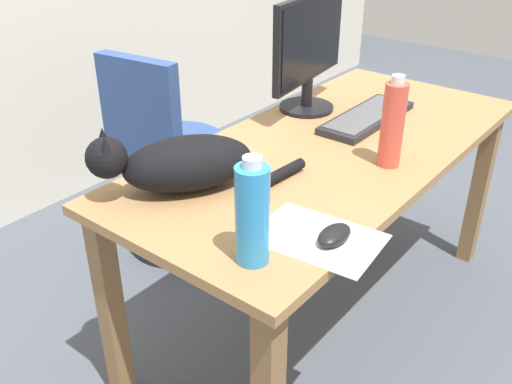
% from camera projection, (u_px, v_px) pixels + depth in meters
% --- Properties ---
extents(ground_plane, '(8.00, 8.00, 0.00)m').
position_uv_depth(ground_plane, '(320.00, 314.00, 2.21)').
color(ground_plane, '#474C56').
extents(desk, '(1.56, 0.71, 0.72)m').
position_uv_depth(desk, '(330.00, 171.00, 1.90)').
color(desk, '#9E7247').
rests_on(desk, ground_plane).
extents(office_chair, '(0.48, 0.48, 0.90)m').
position_uv_depth(office_chair, '(168.00, 169.00, 2.44)').
color(office_chair, black).
rests_on(office_chair, ground_plane).
extents(monitor, '(0.48, 0.20, 0.41)m').
position_uv_depth(monitor, '(309.00, 49.00, 2.02)').
color(monitor, black).
rests_on(monitor, desk).
extents(keyboard, '(0.44, 0.15, 0.03)m').
position_uv_depth(keyboard, '(367.00, 117.00, 2.03)').
color(keyboard, '#232328').
rests_on(keyboard, desk).
extents(cat, '(0.52, 0.37, 0.20)m').
position_uv_depth(cat, '(180.00, 163.00, 1.56)').
color(cat, black).
rests_on(cat, desk).
extents(computer_mouse, '(0.11, 0.06, 0.04)m').
position_uv_depth(computer_mouse, '(334.00, 235.00, 1.36)').
color(computer_mouse, black).
rests_on(computer_mouse, desk).
extents(paper_sheet, '(0.24, 0.32, 0.00)m').
position_uv_depth(paper_sheet, '(318.00, 238.00, 1.38)').
color(paper_sheet, white).
rests_on(paper_sheet, desk).
extents(water_bottle, '(0.08, 0.08, 0.26)m').
position_uv_depth(water_bottle, '(252.00, 214.00, 1.24)').
color(water_bottle, '#2D8CD1').
rests_on(water_bottle, desk).
extents(spray_bottle, '(0.07, 0.07, 0.28)m').
position_uv_depth(spray_bottle, '(393.00, 124.00, 1.67)').
color(spray_bottle, '#D84C3D').
rests_on(spray_bottle, desk).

